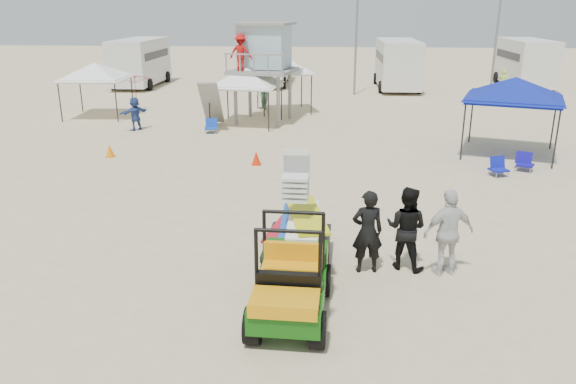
# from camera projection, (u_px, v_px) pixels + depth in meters

# --- Properties ---
(ground) EXTENTS (140.00, 140.00, 0.00)m
(ground) POSITION_uv_depth(u_px,v_px,m) (251.00, 303.00, 10.93)
(ground) COLOR beige
(ground) RESTS_ON ground
(utility_cart) EXTENTS (1.37, 2.55, 1.90)m
(utility_cart) POSITION_uv_depth(u_px,v_px,m) (290.00, 274.00, 10.16)
(utility_cart) COLOR #0F4D0C
(utility_cart) RESTS_ON ground
(surf_trailer) EXTENTS (1.47, 2.61, 2.28)m
(surf_trailer) POSITION_uv_depth(u_px,v_px,m) (297.00, 224.00, 12.35)
(surf_trailer) COLOR black
(surf_trailer) RESTS_ON ground
(man_left) EXTENTS (0.73, 0.54, 1.85)m
(man_left) POSITION_uv_depth(u_px,v_px,m) (367.00, 232.00, 11.96)
(man_left) COLOR black
(man_left) RESTS_ON ground
(man_mid) EXTENTS (1.12, 1.02, 1.87)m
(man_mid) POSITION_uv_depth(u_px,v_px,m) (406.00, 228.00, 12.13)
(man_mid) COLOR black
(man_mid) RESTS_ON ground
(man_right) EXTENTS (1.21, 0.77, 1.91)m
(man_right) POSITION_uv_depth(u_px,v_px,m) (449.00, 233.00, 11.83)
(man_right) COLOR silver
(man_right) RESTS_ON ground
(lifeguard_tower) EXTENTS (3.38, 3.38, 4.62)m
(lifeguard_tower) POSITION_uv_depth(u_px,v_px,m) (261.00, 50.00, 26.91)
(lifeguard_tower) COLOR gray
(lifeguard_tower) RESTS_ON ground
(canopy_blue) EXTENTS (4.17, 4.17, 3.37)m
(canopy_blue) POSITION_uv_depth(u_px,v_px,m) (516.00, 81.00, 20.92)
(canopy_blue) COLOR black
(canopy_blue) RESTS_ON ground
(canopy_white_a) EXTENTS (3.31, 3.31, 3.10)m
(canopy_white_a) POSITION_uv_depth(u_px,v_px,m) (246.00, 71.00, 26.47)
(canopy_white_a) COLOR black
(canopy_white_a) RESTS_ON ground
(canopy_white_b) EXTENTS (3.10, 3.10, 3.16)m
(canopy_white_b) POSITION_uv_depth(u_px,v_px,m) (94.00, 65.00, 28.33)
(canopy_white_b) COLOR black
(canopy_white_b) RESTS_ON ground
(canopy_white_c) EXTENTS (3.24, 3.24, 3.33)m
(canopy_white_c) POSITION_uv_depth(u_px,v_px,m) (283.00, 59.00, 29.63)
(canopy_white_c) COLOR black
(canopy_white_c) RESTS_ON ground
(umbrella_a) EXTENTS (2.65, 2.67, 1.94)m
(umbrella_a) POSITION_uv_depth(u_px,v_px,m) (135.00, 92.00, 30.64)
(umbrella_a) COLOR #B31613
(umbrella_a) RESTS_ON ground
(umbrella_b) EXTENTS (2.33, 2.36, 1.90)m
(umbrella_b) POSITION_uv_depth(u_px,v_px,m) (267.00, 96.00, 29.64)
(umbrella_b) COLOR orange
(umbrella_b) RESTS_ON ground
(cone_near) EXTENTS (0.34, 0.34, 0.50)m
(cone_near) POSITION_uv_depth(u_px,v_px,m) (256.00, 158.00, 20.30)
(cone_near) COLOR red
(cone_near) RESTS_ON ground
(cone_far) EXTENTS (0.34, 0.34, 0.50)m
(cone_far) POSITION_uv_depth(u_px,v_px,m) (110.00, 151.00, 21.34)
(cone_far) COLOR orange
(cone_far) RESTS_ON ground
(beach_chair_a) EXTENTS (0.65, 0.70, 0.64)m
(beach_chair_a) POSITION_uv_depth(u_px,v_px,m) (211.00, 126.00, 25.40)
(beach_chair_a) COLOR #103DB5
(beach_chair_a) RESTS_ON ground
(beach_chair_b) EXTENTS (0.68, 0.75, 0.64)m
(beach_chair_b) POSITION_uv_depth(u_px,v_px,m) (498.00, 166.00, 19.04)
(beach_chair_b) COLOR #0F19A5
(beach_chair_b) RESTS_ON ground
(beach_chair_c) EXTENTS (0.71, 0.79, 0.64)m
(beach_chair_c) POSITION_uv_depth(u_px,v_px,m) (524.00, 162.00, 19.61)
(beach_chair_c) COLOR #130D93
(beach_chair_c) RESTS_ON ground
(rv_far_left) EXTENTS (2.64, 6.80, 3.25)m
(rv_far_left) POSITION_uv_depth(u_px,v_px,m) (140.00, 60.00, 39.56)
(rv_far_left) COLOR silver
(rv_far_left) RESTS_ON ground
(rv_mid_left) EXTENTS (2.65, 6.50, 3.25)m
(rv_mid_left) POSITION_uv_depth(u_px,v_px,m) (269.00, 59.00, 40.35)
(rv_mid_left) COLOR silver
(rv_mid_left) RESTS_ON ground
(rv_mid_right) EXTENTS (2.64, 7.00, 3.25)m
(rv_mid_right) POSITION_uv_depth(u_px,v_px,m) (397.00, 62.00, 38.30)
(rv_mid_right) COLOR silver
(rv_mid_right) RESTS_ON ground
(rv_far_right) EXTENTS (2.64, 6.60, 3.25)m
(rv_far_right) POSITION_uv_depth(u_px,v_px,m) (525.00, 61.00, 39.08)
(rv_far_right) COLOR silver
(rv_far_right) RESTS_ON ground
(light_pole_left) EXTENTS (0.14, 0.14, 8.00)m
(light_pole_left) POSITION_uv_depth(u_px,v_px,m) (356.00, 30.00, 34.98)
(light_pole_left) COLOR slate
(light_pole_left) RESTS_ON ground
(light_pole_right) EXTENTS (0.14, 0.14, 8.00)m
(light_pole_right) POSITION_uv_depth(u_px,v_px,m) (497.00, 30.00, 35.76)
(light_pole_right) COLOR slate
(light_pole_right) RESTS_ON ground
(distant_beachgoers) EXTENTS (21.05, 13.69, 1.67)m
(distant_beachgoers) POSITION_uv_depth(u_px,v_px,m) (257.00, 100.00, 29.34)
(distant_beachgoers) COLOR #2F468F
(distant_beachgoers) RESTS_ON ground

